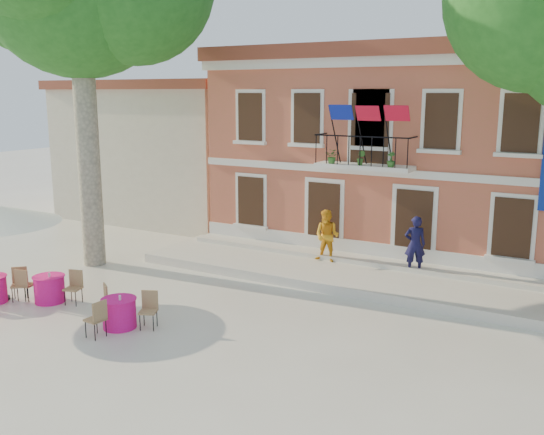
{
  "coord_description": "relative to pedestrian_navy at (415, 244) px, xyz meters",
  "views": [
    {
      "loc": [
        9.15,
        -12.94,
        5.86
      ],
      "look_at": [
        -0.28,
        3.5,
        1.94
      ],
      "focal_mm": 40.0,
      "sensor_mm": 36.0,
      "label": 1
    }
  ],
  "objects": [
    {
      "name": "pedestrian_navy",
      "position": [
        0.0,
        0.0,
        0.0
      ],
      "size": [
        0.78,
        0.67,
        1.81
      ],
      "primitive_type": "imported",
      "rotation": [
        0.0,
        0.0,
        3.57
      ],
      "color": "#111035",
      "rests_on": "terrace"
    },
    {
      "name": "pedestrian_orange",
      "position": [
        -2.91,
        -0.24,
        -0.03
      ],
      "size": [
        0.85,
        0.67,
        1.75
      ],
      "primitive_type": "imported",
      "rotation": [
        0.0,
        0.0,
        0.0
      ],
      "color": "orange",
      "rests_on": "terrace"
    },
    {
      "name": "ground",
      "position": [
        -3.89,
        -5.25,
        -1.2
      ],
      "size": [
        90.0,
        90.0,
        0.0
      ],
      "primitive_type": "plane",
      "color": "beige",
      "rests_on": "ground"
    },
    {
      "name": "neighbor_west",
      "position": [
        -13.39,
        5.75,
        2.01
      ],
      "size": [
        9.4,
        9.4,
        6.4
      ],
      "color": "beige",
      "rests_on": "ground"
    },
    {
      "name": "cafe_table_2",
      "position": [
        -8.42,
        -7.08,
        -0.78
      ],
      "size": [
        1.96,
        0.95,
        0.95
      ],
      "color": "#EB169B",
      "rests_on": "ground"
    },
    {
      "name": "terrace",
      "position": [
        -1.89,
        -0.85,
        -1.05
      ],
      "size": [
        14.0,
        3.4,
        0.3
      ],
      "primitive_type": "cube",
      "color": "silver",
      "rests_on": "ground"
    },
    {
      "name": "cafe_table_1",
      "position": [
        -5.32,
        -7.52,
        -0.77
      ],
      "size": [
        1.87,
        1.7,
        0.95
      ],
      "color": "#EB169B",
      "rests_on": "ground"
    },
    {
      "name": "main_building",
      "position": [
        -1.89,
        4.74,
        2.58
      ],
      "size": [
        13.5,
        9.59,
        7.5
      ],
      "color": "#BE5944",
      "rests_on": "ground"
    }
  ]
}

